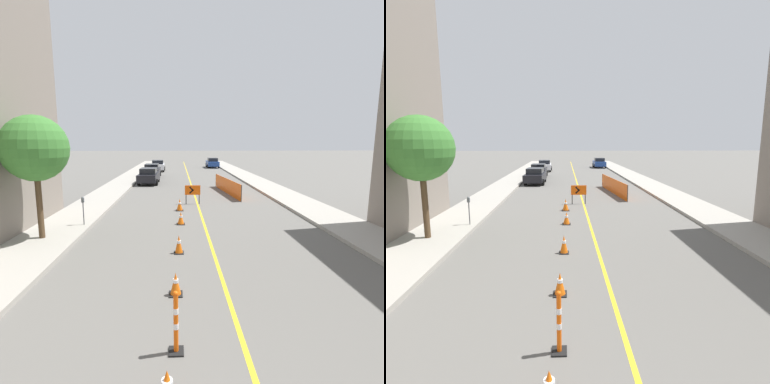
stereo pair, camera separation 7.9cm
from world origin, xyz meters
TOP-DOWN VIEW (x-y plane):
  - lane_stripe at (0.00, 33.61)m, footprint 0.12×67.23m
  - sidewalk_left at (-6.87, 33.61)m, footprint 2.70×67.23m
  - sidewalk_right at (6.87, 33.61)m, footprint 2.70×67.23m
  - traffic_cone_third at (-1.40, 10.87)m, footprint 0.37×0.37m
  - traffic_cone_fourth at (-1.30, 13.98)m, footprint 0.36×0.36m
  - traffic_cone_fifth at (-1.18, 17.97)m, footprint 0.41×0.41m
  - traffic_cone_farthest at (-1.21, 21.06)m, footprint 0.45×0.45m
  - delineator_post_front at (-1.39, 8.60)m, footprint 0.30×0.30m
  - arrow_barricade_primary at (-0.33, 23.01)m, footprint 1.04×0.09m
  - safety_mesh_fence at (2.68, 27.20)m, footprint 0.88×7.45m
  - parked_car_curb_near at (-4.18, 33.10)m, footprint 2.00×4.38m
  - parked_car_curb_mid at (-4.33, 38.73)m, footprint 1.94×4.32m
  - parked_car_curb_far at (-4.11, 46.31)m, footprint 1.95×4.36m
  - parked_car_opposite_side at (4.39, 51.99)m, footprint 1.93×4.30m
  - parking_meter_near_curb at (-5.88, 17.54)m, footprint 0.12×0.11m
  - street_tree_left_near at (-7.01, 15.58)m, footprint 2.64×2.64m

SIDE VIEW (x-z plane):
  - lane_stripe at x=0.00m, z-range 0.00..0.01m
  - sidewalk_left at x=-6.87m, z-range 0.00..0.17m
  - sidewalk_right at x=6.87m, z-range 0.00..0.17m
  - traffic_cone_third at x=-1.40m, z-range 0.00..0.63m
  - traffic_cone_fifth at x=-1.18m, z-range 0.00..0.63m
  - traffic_cone_fourth at x=-1.30m, z-range 0.00..0.69m
  - traffic_cone_farthest at x=-1.21m, z-range 0.00..0.71m
  - delineator_post_front at x=-1.39m, z-range -0.08..1.22m
  - safety_mesh_fence at x=2.68m, z-range 0.00..1.19m
  - parked_car_curb_near at x=-4.18m, z-range 0.00..1.59m
  - parked_car_curb_mid at x=-4.33m, z-range 0.00..1.59m
  - parked_car_curb_far at x=-4.11m, z-range 0.00..1.59m
  - parked_car_opposite_side at x=4.39m, z-range 0.00..1.59m
  - arrow_barricade_primary at x=-0.33m, z-range 0.26..1.52m
  - parking_meter_near_curb at x=-5.88m, z-range 0.45..1.83m
  - street_tree_left_near at x=-7.01m, z-range 1.34..6.36m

